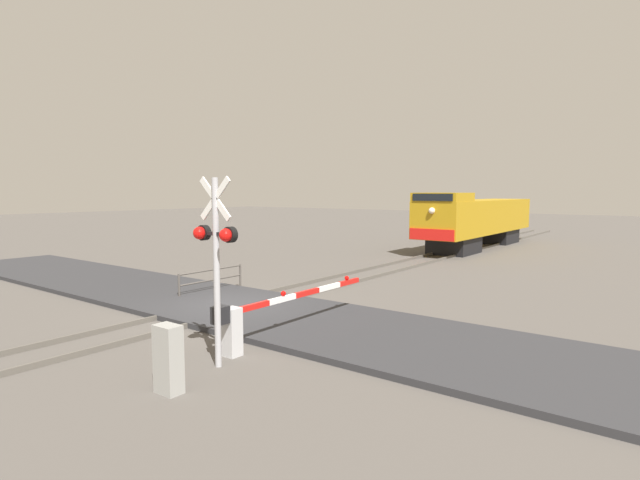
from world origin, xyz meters
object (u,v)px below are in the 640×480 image
at_px(crossing_signal, 215,249).
at_px(guard_railing, 212,277).
at_px(locomotive, 477,219).
at_px(utility_cabinet, 168,359).
at_px(crossing_gate, 255,316).

xyz_separation_m(crossing_signal, guard_railing, (-6.21, 5.16, -1.97)).
bearing_deg(locomotive, utility_cabinet, -81.52).
relative_size(utility_cabinet, guard_railing, 0.44).
relative_size(locomotive, crossing_gate, 2.53).
bearing_deg(utility_cabinet, crossing_gate, 102.13).
height_order(utility_cabinet, guard_railing, utility_cabinet).
bearing_deg(crossing_gate, guard_railing, 148.11).
xyz_separation_m(locomotive, guard_railing, (-2.42, -21.13, -1.34)).
height_order(crossing_gate, utility_cabinet, utility_cabinet).
bearing_deg(crossing_signal, locomotive, 98.21).
xyz_separation_m(locomotive, crossing_gate, (3.50, -24.81, -1.18)).
distance_m(utility_cabinet, guard_railing, 9.37).
bearing_deg(crossing_gate, utility_cabinet, -77.87).
bearing_deg(locomotive, crossing_signal, -81.79).
bearing_deg(guard_railing, crossing_signal, -39.71).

